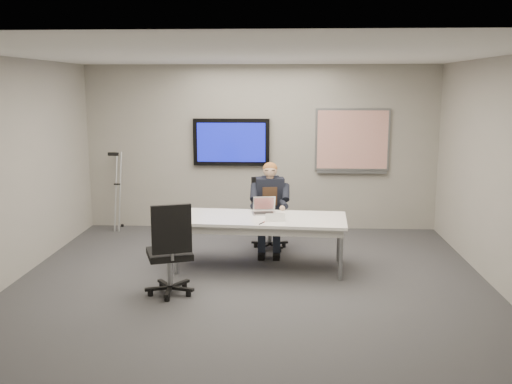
{
  "coord_description": "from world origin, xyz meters",
  "views": [
    {
      "loc": [
        0.41,
        -6.71,
        2.45
      ],
      "look_at": [
        0.03,
        0.86,
        1.03
      ],
      "focal_mm": 40.0,
      "sensor_mm": 36.0,
      "label": 1
    }
  ],
  "objects_px": {
    "conference_table": "(260,223)",
    "seated_person": "(270,217)",
    "office_chair_far": "(269,226)",
    "office_chair_near": "(170,267)",
    "laptop": "(264,209)"
  },
  "relations": [
    {
      "from": "seated_person",
      "to": "laptop",
      "type": "distance_m",
      "value": 0.53
    },
    {
      "from": "conference_table",
      "to": "office_chair_near",
      "type": "height_order",
      "value": "office_chair_near"
    },
    {
      "from": "seated_person",
      "to": "conference_table",
      "type": "bearing_deg",
      "value": -105.04
    },
    {
      "from": "conference_table",
      "to": "seated_person",
      "type": "bearing_deg",
      "value": 85.07
    },
    {
      "from": "office_chair_near",
      "to": "seated_person",
      "type": "bearing_deg",
      "value": -141.14
    },
    {
      "from": "laptop",
      "to": "seated_person",
      "type": "bearing_deg",
      "value": 71.93
    },
    {
      "from": "seated_person",
      "to": "office_chair_near",
      "type": "bearing_deg",
      "value": -128.01
    },
    {
      "from": "office_chair_far",
      "to": "seated_person",
      "type": "height_order",
      "value": "seated_person"
    },
    {
      "from": "seated_person",
      "to": "laptop",
      "type": "relative_size",
      "value": 3.87
    },
    {
      "from": "seated_person",
      "to": "laptop",
      "type": "height_order",
      "value": "seated_person"
    },
    {
      "from": "office_chair_far",
      "to": "laptop",
      "type": "height_order",
      "value": "office_chair_far"
    },
    {
      "from": "office_chair_near",
      "to": "laptop",
      "type": "xyz_separation_m",
      "value": [
        1.05,
        1.35,
        0.41
      ]
    },
    {
      "from": "conference_table",
      "to": "laptop",
      "type": "relative_size",
      "value": 6.81
    },
    {
      "from": "conference_table",
      "to": "office_chair_far",
      "type": "height_order",
      "value": "office_chair_far"
    },
    {
      "from": "office_chair_far",
      "to": "office_chair_near",
      "type": "distance_m",
      "value": 2.35
    }
  ]
}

